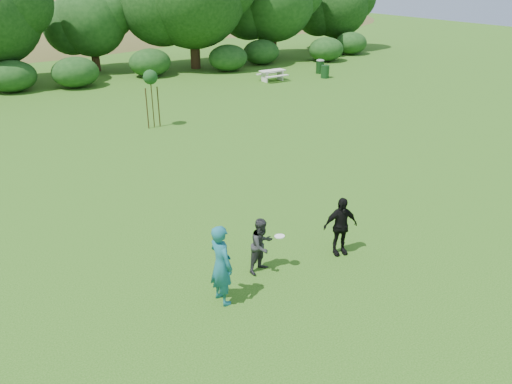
# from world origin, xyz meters

# --- Properties ---
(ground) EXTENTS (120.00, 120.00, 0.00)m
(ground) POSITION_xyz_m (0.00, 0.00, 0.00)
(ground) COLOR #19470C
(ground) RESTS_ON ground
(player_teal) EXTENTS (0.54, 0.77, 2.02)m
(player_teal) POSITION_xyz_m (-2.75, 0.12, 1.01)
(player_teal) COLOR #185D6D
(player_teal) RESTS_ON ground
(player_grey) EXTENTS (0.86, 0.75, 1.51)m
(player_grey) POSITION_xyz_m (-1.24, 0.73, 0.75)
(player_grey) COLOR #292A2C
(player_grey) RESTS_ON ground
(player_black) EXTENTS (1.06, 0.65, 1.69)m
(player_black) POSITION_xyz_m (1.05, 0.33, 0.85)
(player_black) COLOR black
(player_black) RESTS_ON ground
(trash_can_near) EXTENTS (0.60, 0.60, 0.90)m
(trash_can_near) POSITION_xyz_m (16.25, 19.56, 0.45)
(trash_can_near) COLOR #163C1B
(trash_can_near) RESTS_ON ground
(frisbee) EXTENTS (0.27, 0.27, 0.05)m
(frisbee) POSITION_xyz_m (-0.82, 0.54, 0.99)
(frisbee) COLOR white
(frisbee) RESTS_ON ground
(sapling) EXTENTS (0.70, 0.70, 2.85)m
(sapling) POSITION_xyz_m (1.18, 14.46, 2.42)
(sapling) COLOR #3B2B17
(sapling) RESTS_ON ground
(picnic_table) EXTENTS (1.80, 1.48, 0.76)m
(picnic_table) POSITION_xyz_m (12.42, 20.68, 0.52)
(picnic_table) COLOR beige
(picnic_table) RESTS_ON ground
(trash_can_lidded) EXTENTS (0.60, 0.60, 1.05)m
(trash_can_lidded) POSITION_xyz_m (17.04, 21.13, 0.54)
(trash_can_lidded) COLOR black
(trash_can_lidded) RESTS_ON ground
(hillside) EXTENTS (150.00, 72.00, 52.00)m
(hillside) POSITION_xyz_m (-0.56, 68.45, -11.97)
(hillside) COLOR olive
(hillside) RESTS_ON ground
(tree_row) EXTENTS (53.92, 10.38, 9.62)m
(tree_row) POSITION_xyz_m (3.23, 28.68, 4.87)
(tree_row) COLOR #3A2616
(tree_row) RESTS_ON ground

